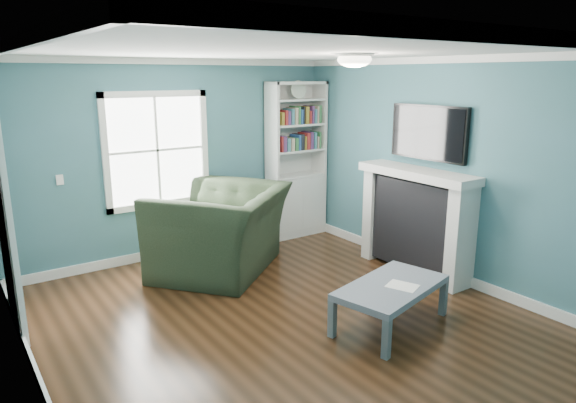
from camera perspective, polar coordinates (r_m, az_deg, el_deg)
floor at (r=5.27m, az=-0.21°, el=-13.10°), size 5.00×5.00×0.00m
room_walls at (r=4.77m, az=-0.23°, el=4.10°), size 5.00×5.00×5.00m
trim at (r=4.84m, az=-0.23°, el=0.07°), size 4.50×5.00×2.60m
window at (r=6.84m, az=-14.33°, el=5.54°), size 1.40×0.06×1.50m
bookshelf at (r=7.74m, az=0.88°, el=2.94°), size 0.90×0.35×2.31m
fireplace at (r=6.49m, az=14.03°, el=-2.23°), size 0.44×1.58×1.30m
tv at (r=6.38m, az=15.33°, el=7.40°), size 0.06×1.10×0.65m
door at (r=5.45m, az=-29.05°, el=-1.92°), size 0.12×0.98×2.17m
ceiling_fixture at (r=5.34m, az=7.40°, el=15.46°), size 0.38×0.38×0.15m
light_switch at (r=6.57m, az=-24.02°, el=2.21°), size 0.08×0.01×0.12m
recliner at (r=6.37m, az=-7.46°, el=-1.64°), size 1.90×1.82×1.40m
coffee_table at (r=5.13m, az=11.40°, el=-9.58°), size 1.30×0.91×0.43m
paper_sheet at (r=5.09m, az=12.60°, el=-9.14°), size 0.31×0.35×0.00m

